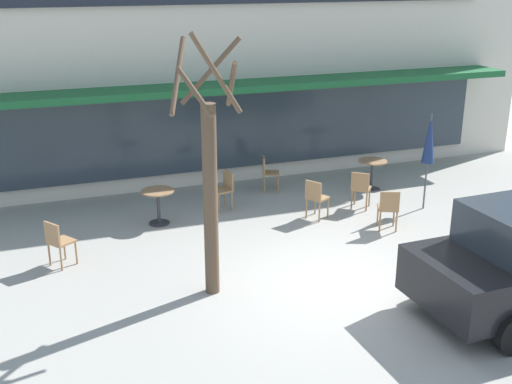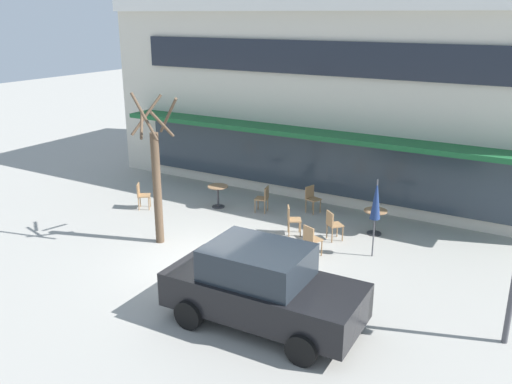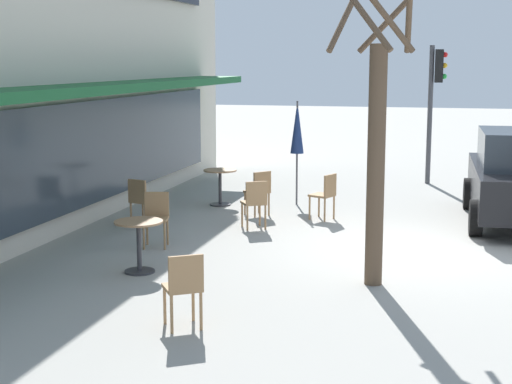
{
  "view_description": "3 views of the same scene",
  "coord_description": "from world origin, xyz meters",
  "px_view_note": "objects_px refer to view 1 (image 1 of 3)",
  "views": [
    {
      "loc": [
        -4.8,
        -9.0,
        5.21
      ],
      "look_at": [
        -0.61,
        2.58,
        0.9
      ],
      "focal_mm": 45.0,
      "sensor_mm": 36.0,
      "label": 1
    },
    {
      "loc": [
        7.65,
        -10.69,
        6.35
      ],
      "look_at": [
        -0.47,
        3.06,
        1.07
      ],
      "focal_mm": 38.0,
      "sensor_mm": 36.0,
      "label": 2
    },
    {
      "loc": [
        -12.64,
        -0.57,
        3.02
      ],
      "look_at": [
        -0.06,
        2.63,
        0.85
      ],
      "focal_mm": 55.0,
      "sensor_mm": 36.0,
      "label": 3
    }
  ],
  "objects_px": {
    "cafe_table_near_wall": "(158,201)",
    "cafe_chair_1": "(361,187)",
    "cafe_chair_0": "(316,196)",
    "street_tree": "(210,181)",
    "cafe_chair_5": "(224,187)",
    "patio_umbrella_green_folded": "(429,139)",
    "cafe_chair_3": "(388,207)",
    "cafe_chair_4": "(268,171)",
    "cafe_chair_2": "(58,240)",
    "cafe_table_streetside": "(372,170)"
  },
  "relations": [
    {
      "from": "cafe_table_streetside",
      "to": "cafe_chair_5",
      "type": "relative_size",
      "value": 0.85
    },
    {
      "from": "cafe_chair_3",
      "to": "cafe_chair_4",
      "type": "distance_m",
      "value": 3.5
    },
    {
      "from": "patio_umbrella_green_folded",
      "to": "street_tree",
      "type": "relative_size",
      "value": 0.5
    },
    {
      "from": "patio_umbrella_green_folded",
      "to": "cafe_chair_5",
      "type": "xyz_separation_m",
      "value": [
        -4.3,
        1.49,
        -1.1
      ]
    },
    {
      "from": "cafe_chair_2",
      "to": "cafe_chair_4",
      "type": "bearing_deg",
      "value": 27.3
    },
    {
      "from": "cafe_chair_0",
      "to": "street_tree",
      "type": "relative_size",
      "value": 0.2
    },
    {
      "from": "cafe_table_streetside",
      "to": "cafe_chair_1",
      "type": "relative_size",
      "value": 0.85
    },
    {
      "from": "cafe_table_near_wall",
      "to": "cafe_chair_2",
      "type": "distance_m",
      "value": 2.59
    },
    {
      "from": "cafe_chair_0",
      "to": "cafe_chair_2",
      "type": "distance_m",
      "value": 5.46
    },
    {
      "from": "cafe_chair_1",
      "to": "cafe_table_near_wall",
      "type": "bearing_deg",
      "value": 171.7
    },
    {
      "from": "cafe_table_streetside",
      "to": "cafe_chair_0",
      "type": "height_order",
      "value": "cafe_chair_0"
    },
    {
      "from": "patio_umbrella_green_folded",
      "to": "street_tree",
      "type": "bearing_deg",
      "value": -158.79
    },
    {
      "from": "cafe_table_near_wall",
      "to": "street_tree",
      "type": "relative_size",
      "value": 0.17
    },
    {
      "from": "cafe_chair_3",
      "to": "cafe_chair_4",
      "type": "height_order",
      "value": "same"
    },
    {
      "from": "cafe_chair_1",
      "to": "cafe_chair_5",
      "type": "bearing_deg",
      "value": 160.75
    },
    {
      "from": "cafe_chair_2",
      "to": "cafe_table_streetside",
      "type": "bearing_deg",
      "value": 13.86
    },
    {
      "from": "cafe_chair_4",
      "to": "cafe_chair_5",
      "type": "relative_size",
      "value": 1.0
    },
    {
      "from": "cafe_chair_2",
      "to": "cafe_chair_3",
      "type": "height_order",
      "value": "same"
    },
    {
      "from": "cafe_chair_1",
      "to": "cafe_chair_5",
      "type": "distance_m",
      "value": 3.09
    },
    {
      "from": "cafe_chair_0",
      "to": "cafe_chair_1",
      "type": "xyz_separation_m",
      "value": [
        1.22,
        0.23,
        0.0
      ]
    },
    {
      "from": "cafe_chair_1",
      "to": "cafe_chair_2",
      "type": "distance_m",
      "value": 6.7
    },
    {
      "from": "cafe_chair_1",
      "to": "cafe_chair_4",
      "type": "height_order",
      "value": "same"
    },
    {
      "from": "patio_umbrella_green_folded",
      "to": "cafe_chair_4",
      "type": "bearing_deg",
      "value": 141.51
    },
    {
      "from": "patio_umbrella_green_folded",
      "to": "cafe_chair_5",
      "type": "relative_size",
      "value": 2.47
    },
    {
      "from": "cafe_chair_4",
      "to": "cafe_chair_5",
      "type": "height_order",
      "value": "same"
    },
    {
      "from": "patio_umbrella_green_folded",
      "to": "cafe_chair_1",
      "type": "bearing_deg",
      "value": 161.09
    },
    {
      "from": "cafe_chair_0",
      "to": "cafe_chair_5",
      "type": "relative_size",
      "value": 1.0
    },
    {
      "from": "patio_umbrella_green_folded",
      "to": "cafe_chair_4",
      "type": "height_order",
      "value": "patio_umbrella_green_folded"
    },
    {
      "from": "patio_umbrella_green_folded",
      "to": "cafe_chair_0",
      "type": "distance_m",
      "value": 2.85
    },
    {
      "from": "cafe_chair_3",
      "to": "cafe_chair_5",
      "type": "bearing_deg",
      "value": 140.47
    },
    {
      "from": "street_tree",
      "to": "cafe_chair_2",
      "type": "bearing_deg",
      "value": 141.5
    },
    {
      "from": "cafe_chair_3",
      "to": "cafe_chair_5",
      "type": "distance_m",
      "value": 3.68
    },
    {
      "from": "cafe_chair_5",
      "to": "cafe_chair_2",
      "type": "bearing_deg",
      "value": -154.25
    },
    {
      "from": "street_tree",
      "to": "cafe_chair_4",
      "type": "bearing_deg",
      "value": 58.83
    },
    {
      "from": "patio_umbrella_green_folded",
      "to": "cafe_chair_5",
      "type": "bearing_deg",
      "value": 160.86
    },
    {
      "from": "cafe_table_near_wall",
      "to": "cafe_chair_4",
      "type": "bearing_deg",
      "value": 21.97
    },
    {
      "from": "patio_umbrella_green_folded",
      "to": "cafe_chair_3",
      "type": "distance_m",
      "value": 2.02
    },
    {
      "from": "cafe_chair_2",
      "to": "street_tree",
      "type": "xyz_separation_m",
      "value": [
        2.37,
        -1.89,
        1.45
      ]
    },
    {
      "from": "cafe_chair_1",
      "to": "cafe_chair_4",
      "type": "relative_size",
      "value": 1.0
    },
    {
      "from": "cafe_table_streetside",
      "to": "cafe_chair_4",
      "type": "relative_size",
      "value": 0.85
    },
    {
      "from": "cafe_table_near_wall",
      "to": "cafe_chair_1",
      "type": "distance_m",
      "value": 4.55
    },
    {
      "from": "cafe_table_near_wall",
      "to": "cafe_chair_0",
      "type": "height_order",
      "value": "cafe_chair_0"
    },
    {
      "from": "cafe_table_streetside",
      "to": "cafe_chair_3",
      "type": "xyz_separation_m",
      "value": [
        -0.98,
        -2.41,
        0.01
      ]
    },
    {
      "from": "cafe_chair_4",
      "to": "cafe_chair_5",
      "type": "bearing_deg",
      "value": -148.68
    },
    {
      "from": "cafe_table_near_wall",
      "to": "street_tree",
      "type": "xyz_separation_m",
      "value": [
        0.22,
        -3.33,
        1.46
      ]
    },
    {
      "from": "cafe_chair_2",
      "to": "street_tree",
      "type": "height_order",
      "value": "street_tree"
    },
    {
      "from": "cafe_chair_0",
      "to": "cafe_chair_5",
      "type": "xyz_separation_m",
      "value": [
        -1.69,
        1.24,
        0.0
      ]
    },
    {
      "from": "cafe_chair_5",
      "to": "street_tree",
      "type": "height_order",
      "value": "street_tree"
    },
    {
      "from": "cafe_table_near_wall",
      "to": "cafe_chair_0",
      "type": "relative_size",
      "value": 0.85
    },
    {
      "from": "patio_umbrella_green_folded",
      "to": "street_tree",
      "type": "height_order",
      "value": "street_tree"
    }
  ]
}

